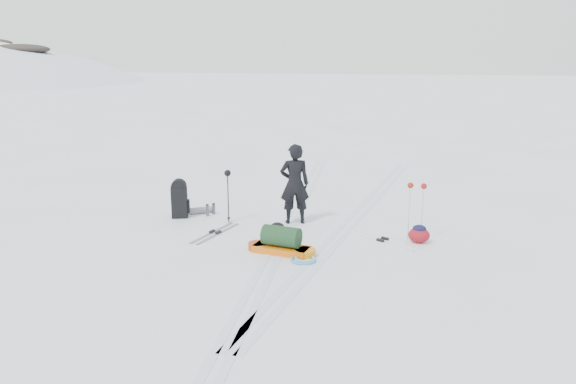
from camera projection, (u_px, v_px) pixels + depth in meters
name	position (u px, v px, depth m)	size (l,w,h in m)	color
ground	(282.00, 238.00, 12.19)	(200.00, 200.00, 0.00)	white
ski_tracks	(317.00, 228.00, 12.89)	(3.38, 17.97, 0.01)	silver
skier	(295.00, 184.00, 13.05)	(0.69, 0.45, 1.89)	black
pulk_sled	(281.00, 243.00, 11.23)	(1.49, 0.65, 0.55)	orange
expedition_rucksack	(182.00, 200.00, 13.65)	(0.87, 0.86, 0.95)	black
ski_poles_black	(228.00, 179.00, 13.10)	(0.16, 0.18, 1.27)	black
ski_poles_silver	(417.00, 192.00, 11.80)	(0.40, 0.14, 1.26)	silver
touring_skis_grey	(215.00, 233.00, 12.49)	(0.62, 1.67, 0.06)	gray
touring_skis_white	(383.00, 240.00, 11.98)	(1.57, 1.13, 0.06)	silver
rope_coil	(304.00, 259.00, 10.84)	(0.54, 0.54, 0.06)	#5094C4
small_daypack	(419.00, 234.00, 11.85)	(0.56, 0.51, 0.39)	maroon
thermos_pair	(211.00, 209.00, 13.89)	(0.19, 0.31, 0.30)	#525359
stuff_sack	(277.00, 227.00, 12.65)	(0.38, 0.34, 0.20)	black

